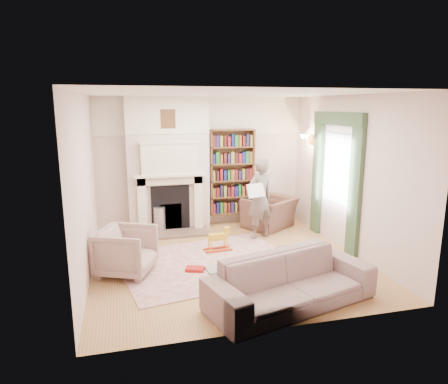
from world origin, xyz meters
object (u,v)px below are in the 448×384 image
object	(u,v)px
bookcase	(232,172)
armchair_left	(126,251)
rocking_horse	(218,239)
sofa	(291,281)
armchair_reading	(270,213)
man_reading	(260,199)
paraffin_heater	(160,220)
coffee_table	(303,262)

from	to	relation	value
bookcase	armchair_left	bearing A→B (deg)	-135.76
armchair_left	rocking_horse	xyz separation A→B (m)	(1.62, 0.61, -0.15)
sofa	rocking_horse	xyz separation A→B (m)	(-0.48, 2.19, -0.11)
armchair_reading	man_reading	size ratio (longest dim) A/B	0.63
paraffin_heater	rocking_horse	distance (m)	1.65
sofa	coffee_table	distance (m)	1.02
coffee_table	paraffin_heater	size ratio (longest dim) A/B	1.27
bookcase	armchair_reading	world-z (taller)	bookcase
paraffin_heater	rocking_horse	xyz separation A→B (m)	(0.93, -1.36, -0.05)
armchair_left	paraffin_heater	xyz separation A→B (m)	(0.70, 1.97, -0.10)
rocking_horse	man_reading	bearing A→B (deg)	24.60
bookcase	rocking_horse	bearing A→B (deg)	-113.25
armchair_left	rocking_horse	size ratio (longest dim) A/B	1.62
sofa	paraffin_heater	world-z (taller)	sofa
bookcase	sofa	distance (m)	3.96
paraffin_heater	armchair_reading	bearing A→B (deg)	-5.12
coffee_table	man_reading	bearing A→B (deg)	84.98
man_reading	coffee_table	xyz separation A→B (m)	(0.07, -1.91, -0.58)
bookcase	sofa	bearing A→B (deg)	-93.49
bookcase	armchair_reading	bearing A→B (deg)	-35.86
armchair_reading	armchair_left	size ratio (longest dim) A/B	1.24
armchair_reading	armchair_left	xyz separation A→B (m)	(-3.06, -1.76, 0.04)
man_reading	rocking_horse	world-z (taller)	man_reading
paraffin_heater	man_reading	bearing A→B (deg)	-23.00
sofa	coffee_table	bearing A→B (deg)	39.75
coffee_table	rocking_horse	distance (m)	1.72
armchair_left	bookcase	bearing A→B (deg)	-22.21
rocking_horse	armchair_reading	bearing A→B (deg)	34.17
armchair_left	paraffin_heater	size ratio (longest dim) A/B	1.49
man_reading	paraffin_heater	bearing A→B (deg)	-42.22
armchair_left	sofa	bearing A→B (deg)	-103.39
bookcase	rocking_horse	xyz separation A→B (m)	(-0.72, -1.67, -0.95)
armchair_reading	paraffin_heater	size ratio (longest dim) A/B	1.85
rocking_horse	sofa	bearing A→B (deg)	-82.12
paraffin_heater	rocking_horse	world-z (taller)	paraffin_heater
bookcase	armchair_left	distance (m)	3.36
armchair_reading	sofa	bearing A→B (deg)	40.95
coffee_table	paraffin_heater	distance (m)	3.37
bookcase	sofa	world-z (taller)	bookcase
sofa	bookcase	bearing A→B (deg)	70.95
armchair_left	coffee_table	world-z (taller)	armchair_left
sofa	man_reading	xyz separation A→B (m)	(0.50, 2.74, 0.47)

